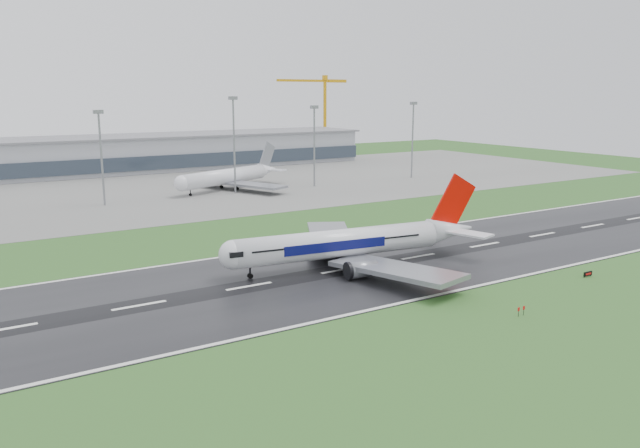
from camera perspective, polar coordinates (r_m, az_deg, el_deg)
ground at (r=124.31m, az=1.90°, el=-4.26°), size 520.00×520.00×0.00m
runway at (r=124.29m, az=1.90°, el=-4.24°), size 400.00×45.00×0.10m
apron at (r=236.43m, az=-15.16°, el=3.07°), size 400.00×130.00×0.08m
terminal at (r=293.18m, az=-18.67°, el=5.96°), size 240.00×36.00×15.00m
main_airliner at (r=125.87m, az=3.34°, el=-0.09°), size 63.40×61.07×16.77m
parked_airliner at (r=229.59m, az=-8.41°, el=5.05°), size 67.07×65.13×15.34m
tower_crane at (r=354.01m, az=0.45°, el=9.84°), size 44.57×3.46×43.98m
runway_sign at (r=130.50m, az=23.22°, el=-4.22°), size 2.28×0.88×1.04m
floodmast_2 at (r=205.15m, az=-19.28°, el=5.50°), size 0.64×0.64×28.26m
floodmast_3 at (r=218.91m, az=-7.82°, el=6.93°), size 0.64×0.64×32.17m
floodmast_4 at (r=234.00m, az=-0.52°, el=6.94°), size 0.64×0.64×28.80m
floodmast_5 at (r=261.49m, az=8.42°, el=7.44°), size 0.64×0.64×29.78m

